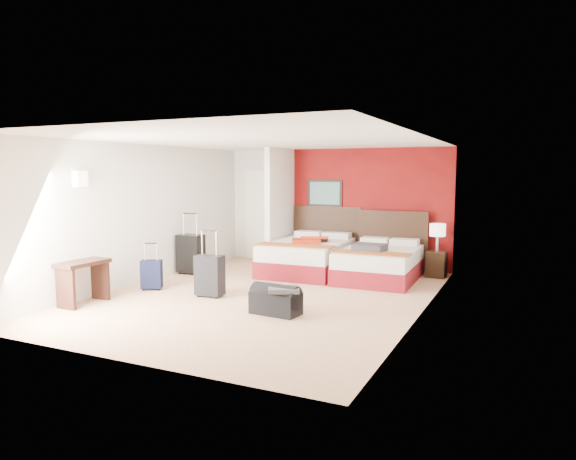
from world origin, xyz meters
The scene contains 17 objects.
ground centered at (0.00, 0.00, 0.00)m, with size 6.50×6.50×0.00m, color #DAAE86.
room_walls centered at (-1.40, 1.42, 1.26)m, with size 5.02×6.52×2.50m.
red_accent_panel centered at (0.75, 3.23, 1.25)m, with size 3.50×0.04×2.50m, color maroon.
partition_wall centered at (-1.00, 2.61, 1.25)m, with size 0.12×1.20×2.50m, color silver.
entry_door centered at (-1.75, 3.20, 1.02)m, with size 0.82×0.06×2.05m, color silver.
bed_left centered at (-0.15, 2.11, 0.31)m, with size 1.44×2.06×0.62m, color silver.
bed_right centered at (1.33, 2.04, 0.29)m, with size 1.34×1.92×0.58m, color white.
red_suitcase_open centered at (-0.05, 2.01, 0.67)m, with size 0.55×0.76×0.10m, color #9E240D.
jacket_bundle centered at (1.23, 1.74, 0.64)m, with size 0.55×0.44×0.13m, color #37363B.
nightstand centered at (2.26, 2.77, 0.25)m, with size 0.35×0.35×0.49m, color black.
table_lamp centered at (2.26, 2.77, 0.76)m, with size 0.30×0.30×0.53m, color white.
suitcase_black centered at (-2.20, 1.03, 0.38)m, with size 0.50×0.31×0.75m, color black.
suitcase_charcoal centered at (-0.80, -0.41, 0.32)m, with size 0.43×0.27×0.64m, color black.
suitcase_navy centered at (-1.97, -0.42, 0.24)m, with size 0.34×0.21×0.48m, color black.
duffel_bag centered at (0.64, -0.89, 0.18)m, with size 0.69×0.37×0.35m, color black.
jacket_draped centered at (0.79, -0.94, 0.38)m, with size 0.43×0.36×0.06m, color #3E3F44.
desk centered at (-2.26, -1.63, 0.33)m, with size 0.40×0.80×0.66m, color black.
Camera 1 is at (3.84, -7.33, 2.00)m, focal length 32.38 mm.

